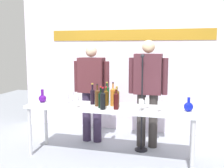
% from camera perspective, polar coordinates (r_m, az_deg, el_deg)
% --- Properties ---
extents(ground_plane, '(10.00, 10.00, 0.00)m').
position_cam_1_polar(ground_plane, '(4.01, -0.58, -15.54)').
color(ground_plane, '#999FAA').
extents(back_wall, '(4.38, 0.11, 3.00)m').
position_cam_1_polar(back_wall, '(5.03, 3.73, 6.84)').
color(back_wall, white).
rests_on(back_wall, ground).
extents(display_table, '(2.42, 0.58, 0.76)m').
position_cam_1_polar(display_table, '(3.79, -0.60, -5.82)').
color(display_table, silver).
rests_on(display_table, ground).
extents(decanter_blue_left, '(0.12, 0.12, 0.20)m').
position_cam_1_polar(decanter_blue_left, '(4.17, -14.81, -2.96)').
color(decanter_blue_left, '#4F1183').
rests_on(decanter_blue_left, display_table).
extents(decanter_blue_right, '(0.12, 0.12, 0.19)m').
position_cam_1_polar(decanter_blue_right, '(3.62, 16.22, -4.69)').
color(decanter_blue_right, '#0D1AB3').
rests_on(decanter_blue_right, display_table).
extents(presenter_left, '(0.61, 0.22, 1.63)m').
position_cam_1_polar(presenter_left, '(4.42, -4.44, -0.74)').
color(presenter_left, '#31263F').
rests_on(presenter_left, ground).
extents(presenter_right, '(0.62, 0.22, 1.71)m').
position_cam_1_polar(presenter_right, '(4.19, 7.74, -0.60)').
color(presenter_right, '#373230').
rests_on(presenter_right, ground).
extents(wine_bottle_0, '(0.07, 0.07, 0.29)m').
position_cam_1_polar(wine_bottle_0, '(3.58, 0.90, -3.55)').
color(wine_bottle_0, '#370C0C').
rests_on(wine_bottle_0, display_table).
extents(wine_bottle_1, '(0.07, 0.07, 0.28)m').
position_cam_1_polar(wine_bottle_1, '(3.82, -1.29, -2.87)').
color(wine_bottle_1, '#4B310C').
rests_on(wine_bottle_1, display_table).
extents(wine_bottle_2, '(0.07, 0.07, 0.32)m').
position_cam_1_polar(wine_bottle_2, '(4.00, -1.09, -2.14)').
color(wine_bottle_2, '#143919').
rests_on(wine_bottle_2, display_table).
extents(wine_bottle_3, '(0.06, 0.06, 0.31)m').
position_cam_1_polar(wine_bottle_3, '(3.90, -4.25, -2.54)').
color(wine_bottle_3, black).
rests_on(wine_bottle_3, display_table).
extents(wine_bottle_4, '(0.08, 0.08, 0.30)m').
position_cam_1_polar(wine_bottle_4, '(3.72, 1.02, -3.01)').
color(wine_bottle_4, '#53310F').
rests_on(wine_bottle_4, display_table).
extents(wine_bottle_5, '(0.08, 0.08, 0.34)m').
position_cam_1_polar(wine_bottle_5, '(3.79, 0.21, -2.65)').
color(wine_bottle_5, orange).
rests_on(wine_bottle_5, display_table).
extents(wine_bottle_6, '(0.07, 0.07, 0.31)m').
position_cam_1_polar(wine_bottle_6, '(3.67, -2.43, -3.29)').
color(wine_bottle_6, black).
rests_on(wine_bottle_6, display_table).
extents(wine_bottle_7, '(0.07, 0.07, 0.32)m').
position_cam_1_polar(wine_bottle_7, '(3.78, -3.20, -2.84)').
color(wine_bottle_7, '#432813').
rests_on(wine_bottle_7, display_table).
extents(wine_bottle_8, '(0.07, 0.07, 0.31)m').
position_cam_1_polar(wine_bottle_8, '(3.57, -1.99, -3.45)').
color(wine_bottle_8, black).
rests_on(wine_bottle_8, display_table).
extents(wine_glass_left_0, '(0.07, 0.07, 0.15)m').
position_cam_1_polar(wine_glass_left_0, '(4.16, -8.80, -2.22)').
color(wine_glass_left_0, white).
rests_on(wine_glass_left_0, display_table).
extents(wine_glass_left_1, '(0.07, 0.07, 0.16)m').
position_cam_1_polar(wine_glass_left_1, '(3.99, -9.84, -2.61)').
color(wine_glass_left_1, white).
rests_on(wine_glass_left_1, display_table).
extents(wine_glass_left_2, '(0.06, 0.06, 0.15)m').
position_cam_1_polar(wine_glass_left_2, '(4.05, -11.16, -2.56)').
color(wine_glass_left_2, white).
rests_on(wine_glass_left_2, display_table).
extents(wine_glass_left_3, '(0.06, 0.06, 0.16)m').
position_cam_1_polar(wine_glass_left_3, '(3.69, -7.67, -3.47)').
color(wine_glass_left_3, white).
rests_on(wine_glass_left_3, display_table).
extents(wine_glass_right_0, '(0.06, 0.06, 0.17)m').
position_cam_1_polar(wine_glass_right_0, '(3.48, 6.29, -4.00)').
color(wine_glass_right_0, white).
rests_on(wine_glass_right_0, display_table).
extents(wine_glass_right_1, '(0.07, 0.07, 0.15)m').
position_cam_1_polar(wine_glass_right_1, '(3.48, 10.37, -4.39)').
color(wine_glass_right_1, white).
rests_on(wine_glass_right_1, display_table).
extents(wine_glass_right_2, '(0.06, 0.06, 0.16)m').
position_cam_1_polar(wine_glass_right_2, '(3.63, 7.60, -3.64)').
color(wine_glass_right_2, white).
rests_on(wine_glass_right_2, display_table).
extents(wine_glass_right_3, '(0.07, 0.07, 0.13)m').
position_cam_1_polar(wine_glass_right_3, '(3.58, 6.49, -4.08)').
color(wine_glass_right_3, white).
rests_on(wine_glass_right_3, display_table).
extents(microphone_stand, '(0.20, 0.20, 1.50)m').
position_cam_1_polar(microphone_stand, '(4.11, 6.41, -7.59)').
color(microphone_stand, black).
rests_on(microphone_stand, ground).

